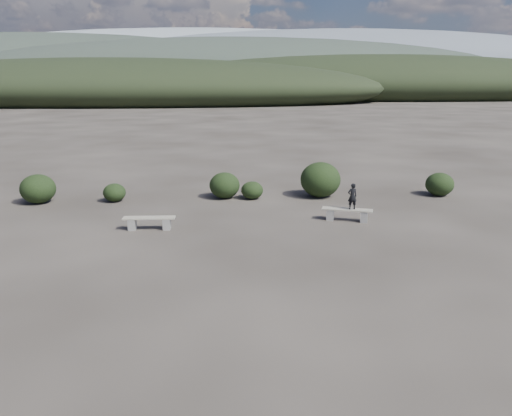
{
  "coord_description": "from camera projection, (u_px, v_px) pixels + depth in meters",
  "views": [
    {
      "loc": [
        -0.4,
        -12.42,
        5.36
      ],
      "look_at": [
        0.27,
        3.5,
        1.1
      ],
      "focal_mm": 35.0,
      "sensor_mm": 36.0,
      "label": 1
    }
  ],
  "objects": [
    {
      "name": "seated_person",
      "position": [
        352.0,
        196.0,
        18.64
      ],
      "size": [
        0.39,
        0.29,
        0.99
      ],
      "primitive_type": "imported",
      "rotation": [
        0.0,
        0.0,
        3.31
      ],
      "color": "black",
      "rests_on": "bench_right"
    },
    {
      "name": "bench_right",
      "position": [
        347.0,
        214.0,
        18.85
      ],
      "size": [
        1.93,
        0.91,
        0.47
      ],
      "rotation": [
        0.0,
        0.0,
        -0.28
      ],
      "color": "gray",
      "rests_on": "ground"
    },
    {
      "name": "shrub_c",
      "position": [
        252.0,
        190.0,
        22.21
      ],
      "size": [
        0.98,
        0.98,
        0.79
      ],
      "primitive_type": "ellipsoid",
      "color": "black",
      "rests_on": "ground"
    },
    {
      "name": "ground",
      "position": [
        251.0,
        281.0,
        13.39
      ],
      "size": [
        1200.0,
        1200.0,
        0.0
      ],
      "primitive_type": "plane",
      "color": "#292420",
      "rests_on": "ground"
    },
    {
      "name": "shrub_b",
      "position": [
        225.0,
        185.0,
        22.31
      ],
      "size": [
        1.36,
        1.36,
        1.16
      ],
      "primitive_type": "ellipsoid",
      "color": "black",
      "rests_on": "ground"
    },
    {
      "name": "shrub_f",
      "position": [
        38.0,
        189.0,
        21.43
      ],
      "size": [
        1.48,
        1.48,
        1.25
      ],
      "primitive_type": "ellipsoid",
      "color": "black",
      "rests_on": "ground"
    },
    {
      "name": "shrub_d",
      "position": [
        320.0,
        180.0,
        22.49
      ],
      "size": [
        1.81,
        1.81,
        1.58
      ],
      "primitive_type": "ellipsoid",
      "color": "black",
      "rests_on": "ground"
    },
    {
      "name": "shrub_a",
      "position": [
        114.0,
        193.0,
        21.74
      ],
      "size": [
        0.97,
        0.97,
        0.8
      ],
      "primitive_type": "ellipsoid",
      "color": "black",
      "rests_on": "ground"
    },
    {
      "name": "shrub_e",
      "position": [
        440.0,
        184.0,
        22.78
      ],
      "size": [
        1.27,
        1.27,
        1.06
      ],
      "primitive_type": "ellipsoid",
      "color": "black",
      "rests_on": "ground"
    },
    {
      "name": "bench_left",
      "position": [
        149.0,
        222.0,
        17.8
      ],
      "size": [
        1.84,
        0.39,
        0.46
      ],
      "rotation": [
        0.0,
        0.0,
        -0.0
      ],
      "color": "gray",
      "rests_on": "ground"
    },
    {
      "name": "mountain_ridges",
      "position": [
        224.0,
        67.0,
        337.58
      ],
      "size": [
        500.0,
        400.0,
        56.0
      ],
      "color": "black",
      "rests_on": "ground"
    }
  ]
}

